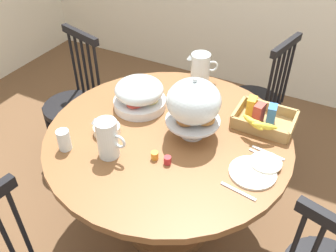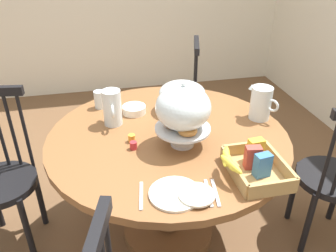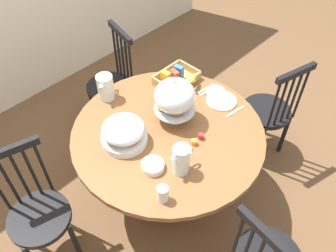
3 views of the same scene
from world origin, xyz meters
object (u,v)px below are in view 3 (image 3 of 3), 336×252
(windsor_chair_facing_door, at_px, (268,113))
(windsor_chair_far_side, at_px, (112,86))
(china_plate_large, at_px, (221,101))
(china_plate_small, at_px, (216,92))
(milk_pitcher, at_px, (106,88))
(cereal_basket, at_px, (177,78))
(pastry_stand_with_dome, at_px, (175,97))
(orange_juice_pitcher, at_px, (181,161))
(windsor_chair_near_window, at_px, (38,215))
(drinking_glass, at_px, (163,194))
(cereal_bowl, at_px, (153,166))
(dining_table, at_px, (168,150))
(fruit_platter_covered, at_px, (124,132))

(windsor_chair_facing_door, bearing_deg, windsor_chair_far_side, 119.51)
(china_plate_large, xyz_separation_m, china_plate_small, (0.04, 0.08, 0.01))
(windsor_chair_far_side, xyz_separation_m, milk_pitcher, (-0.30, -0.36, 0.37))
(windsor_chair_facing_door, bearing_deg, cereal_basket, 131.15)
(pastry_stand_with_dome, xyz_separation_m, orange_juice_pitcher, (-0.29, -0.32, -0.11))
(windsor_chair_near_window, bearing_deg, drinking_glass, -50.68)
(cereal_bowl, bearing_deg, dining_table, 27.05)
(windsor_chair_facing_door, relative_size, drinking_glass, 8.86)
(dining_table, bearing_deg, windsor_chair_near_window, 162.94)
(milk_pitcher, relative_size, cereal_bowl, 1.38)
(cereal_bowl, xyz_separation_m, drinking_glass, (-0.11, -0.20, 0.03))
(windsor_chair_far_side, bearing_deg, dining_table, -104.57)
(windsor_chair_far_side, bearing_deg, orange_juice_pitcher, -109.19)
(windsor_chair_far_side, relative_size, cereal_bowl, 6.96)
(windsor_chair_near_window, bearing_deg, dining_table, -17.06)
(windsor_chair_far_side, distance_m, drinking_glass, 1.45)
(windsor_chair_facing_door, xyz_separation_m, china_plate_small, (-0.39, 0.27, 0.30))
(windsor_chair_far_side, relative_size, drinking_glass, 8.86)
(pastry_stand_with_dome, xyz_separation_m, china_plate_large, (0.37, -0.12, -0.19))
(dining_table, height_order, windsor_chair_far_side, windsor_chair_far_side)
(china_plate_large, bearing_deg, milk_pitcher, 130.82)
(china_plate_large, bearing_deg, pastry_stand_with_dome, 161.59)
(milk_pitcher, distance_m, drinking_glass, 0.96)
(cereal_bowl, distance_m, drinking_glass, 0.23)
(windsor_chair_facing_door, bearing_deg, china_plate_large, 155.78)
(fruit_platter_covered, height_order, orange_juice_pitcher, orange_juice_pitcher)
(china_plate_large, bearing_deg, windsor_chair_near_window, 165.71)
(windsor_chair_near_window, xyz_separation_m, cereal_bowl, (0.62, -0.42, 0.31))
(dining_table, bearing_deg, cereal_bowl, -152.95)
(pastry_stand_with_dome, bearing_deg, windsor_chair_near_window, 167.23)
(windsor_chair_facing_door, relative_size, milk_pitcher, 5.05)
(cereal_bowl, bearing_deg, china_plate_large, 5.23)
(windsor_chair_facing_door, xyz_separation_m, china_plate_large, (-0.43, 0.19, 0.29))
(dining_table, distance_m, fruit_platter_covered, 0.41)
(pastry_stand_with_dome, relative_size, china_plate_small, 2.29)
(dining_table, bearing_deg, pastry_stand_with_dome, 21.82)
(pastry_stand_with_dome, bearing_deg, orange_juice_pitcher, -132.19)
(cereal_basket, xyz_separation_m, china_plate_large, (0.07, -0.38, -0.04))
(pastry_stand_with_dome, xyz_separation_m, china_plate_small, (0.40, -0.04, -0.18))
(fruit_platter_covered, height_order, drinking_glass, fruit_platter_covered)
(fruit_platter_covered, distance_m, drinking_glass, 0.50)
(cereal_basket, bearing_deg, milk_pitcher, 151.74)
(windsor_chair_near_window, bearing_deg, cereal_basket, 0.97)
(windsor_chair_near_window, height_order, china_plate_small, windsor_chair_near_window)
(orange_juice_pitcher, distance_m, china_plate_small, 0.76)
(pastry_stand_with_dome, bearing_deg, cereal_basket, 40.57)
(china_plate_small, xyz_separation_m, cereal_bowl, (-0.80, -0.15, 0.01))
(orange_juice_pitcher, bearing_deg, dining_table, 57.38)
(china_plate_large, bearing_deg, orange_juice_pitcher, -162.96)
(orange_juice_pitcher, relative_size, china_plate_small, 1.36)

